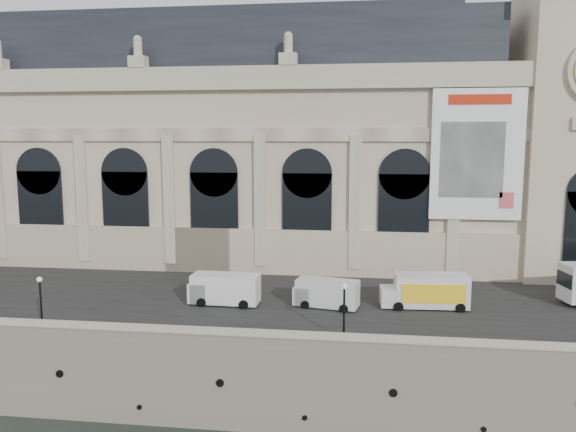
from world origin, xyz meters
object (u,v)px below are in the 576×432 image
(van_c, at_px, (324,293))
(box_truck, at_px, (426,291))
(lamp_right, at_px, (344,313))
(van_b, at_px, (222,289))
(lamp_left, at_px, (41,303))

(van_c, height_order, box_truck, box_truck)
(lamp_right, bearing_deg, van_b, 144.62)
(lamp_left, bearing_deg, van_b, 33.46)
(lamp_left, bearing_deg, van_c, 21.49)
(lamp_right, bearing_deg, lamp_left, -179.42)
(box_truck, relative_size, lamp_left, 1.83)
(van_b, bearing_deg, lamp_left, -146.54)
(van_c, distance_m, lamp_right, 8.42)
(van_c, bearing_deg, box_truck, 6.06)
(lamp_right, bearing_deg, box_truck, 53.06)
(van_b, bearing_deg, box_truck, 3.94)
(lamp_left, bearing_deg, box_truck, 17.19)
(box_truck, distance_m, lamp_right, 11.36)
(van_b, xyz_separation_m, van_c, (9.03, 0.29, -0.13))
(van_c, bearing_deg, van_b, -178.14)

